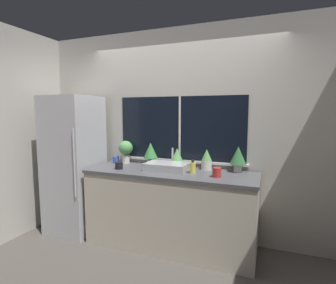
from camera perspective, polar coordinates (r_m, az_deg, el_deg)
name	(u,v)px	position (r m, az deg, el deg)	size (l,w,h in m)	color
ground_plane	(160,259)	(3.21, -1.76, -24.05)	(14.00, 14.00, 0.00)	#4C4742
wall_back	(181,134)	(3.44, 2.78, 1.82)	(8.00, 0.09, 2.70)	#BCB7AD
wall_left	(93,127)	(5.08, -15.98, 3.09)	(0.06, 7.00, 2.70)	#BCB7AD
counter	(170,209)	(3.28, 0.47, -14.33)	(2.04, 0.67, 0.93)	beige
refrigerator	(74,164)	(3.81, -19.74, -4.61)	(0.63, 0.65, 1.84)	#B7B7BC
sink	(167,166)	(3.19, -0.20, -5.35)	(0.51, 0.38, 0.25)	#ADADB2
potted_plant_far_left	(126,149)	(3.65, -9.20, -1.60)	(0.19, 0.19, 0.31)	silver
potted_plant_left	(151,152)	(3.48, -3.81, -2.12)	(0.18, 0.18, 0.30)	silver
potted_plant_center	(177,156)	(3.34, 2.05, -3.08)	(0.15, 0.15, 0.25)	silver
potted_plant_right	(207,159)	(3.24, 8.41, -3.76)	(0.13, 0.13, 0.25)	silver
potted_plant_far_right	(238,157)	(3.17, 15.02, -3.07)	(0.19, 0.19, 0.30)	silver
soap_bottle	(193,167)	(3.04, 5.40, -5.54)	(0.07, 0.07, 0.16)	#DBD14C
mug_red	(217,172)	(2.90, 10.58, -6.51)	(0.09, 0.09, 0.10)	#B72D28
mug_black	(119,166)	(3.31, -10.61, -5.07)	(0.09, 0.09, 0.09)	black
mug_blue	(116,160)	(3.70, -11.28, -3.78)	(0.08, 0.08, 0.09)	#3351AD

